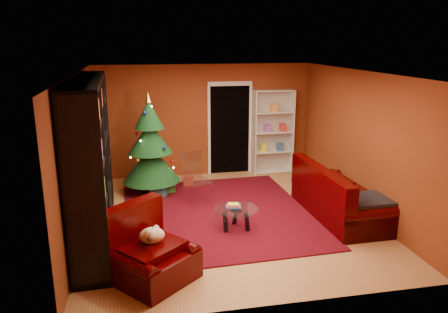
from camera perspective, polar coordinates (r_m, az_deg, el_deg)
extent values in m
cube|color=#B07843|center=(8.03, 0.56, -8.17)|extent=(5.00, 5.50, 0.05)
cube|color=silver|center=(7.39, 0.61, 11.06)|extent=(5.00, 5.50, 0.05)
cube|color=brown|center=(10.27, -2.58, 4.73)|extent=(5.00, 0.05, 2.60)
cube|color=brown|center=(7.52, -18.61, 0.09)|extent=(0.05, 5.50, 2.60)
cube|color=brown|center=(8.47, 17.56, 1.80)|extent=(0.05, 5.50, 2.60)
cube|color=#540713|center=(8.20, -0.87, -7.37)|extent=(3.49, 4.03, 0.02)
cube|color=teal|center=(9.11, -8.47, -4.22)|extent=(0.40, 0.40, 0.31)
cube|color=#276F21|center=(9.33, -7.24, -3.97)|extent=(0.28, 0.28, 0.23)
cube|color=maroon|center=(9.68, -4.67, -3.24)|extent=(0.25, 0.25, 0.22)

